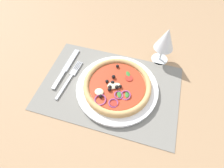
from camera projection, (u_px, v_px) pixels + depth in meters
The scene contains 7 objects.
ground_plane at pixel (110, 90), 63.78cm from camera, with size 190.00×140.00×2.40cm, color #9E7A56.
placemat at pixel (110, 87), 62.62cm from camera, with size 48.54×32.26×0.40cm, color slate.
plate at pixel (117, 88), 61.35cm from camera, with size 28.45×28.45×1.38cm, color white.
pizza at pixel (117, 86), 59.82cm from camera, with size 23.28×23.28×2.67cm.
fork at pixel (70, 77), 64.62cm from camera, with size 3.11×18.06×0.44cm.
knife at pixel (66, 68), 67.05cm from camera, with size 2.50×20.05×0.62cm.
wine_glass at pixel (166, 40), 61.87cm from camera, with size 7.20×7.20×14.90cm.
Camera 1 is at (10.26, -32.05, 53.02)cm, focal length 28.20 mm.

